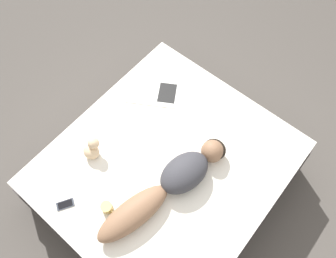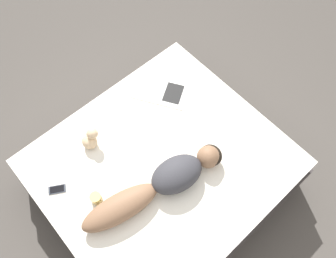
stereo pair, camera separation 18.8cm
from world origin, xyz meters
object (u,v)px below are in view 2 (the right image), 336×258
(open_magazine, at_px, (161,90))
(cell_phone, at_px, (57,189))
(person, at_px, (161,184))
(coffee_mug, at_px, (96,198))

(open_magazine, xyz_separation_m, cell_phone, (0.16, -1.27, 0.00))
(person, height_order, open_magazine, person)
(coffee_mug, xyz_separation_m, cell_phone, (-0.29, -0.19, -0.04))
(person, distance_m, coffee_mug, 0.53)
(person, xyz_separation_m, cell_phone, (-0.55, -0.65, -0.09))
(open_magazine, relative_size, cell_phone, 3.83)
(cell_phone, bearing_deg, open_magazine, 127.93)
(person, height_order, cell_phone, person)
(open_magazine, bearing_deg, coffee_mug, -99.19)
(coffee_mug, bearing_deg, cell_phone, -145.93)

